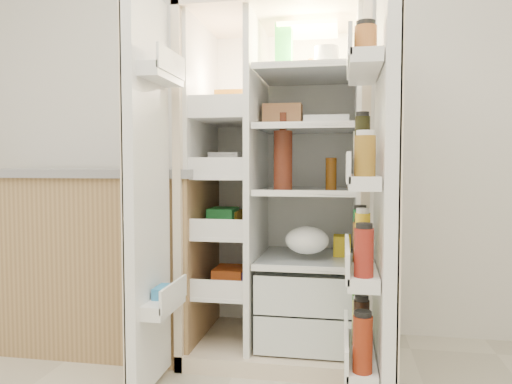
# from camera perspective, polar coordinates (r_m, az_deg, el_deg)

# --- Properties ---
(wall_back) EXTENTS (4.00, 0.02, 2.70)m
(wall_back) POSITION_cam_1_polar(r_m,az_deg,el_deg) (3.01, 0.31, 9.65)
(wall_back) COLOR silver
(wall_back) RESTS_ON floor
(refrigerator) EXTENTS (0.92, 0.70, 1.80)m
(refrigerator) POSITION_cam_1_polar(r_m,az_deg,el_deg) (2.63, 3.07, -2.63)
(refrigerator) COLOR beige
(refrigerator) RESTS_ON floor
(freezer_door) EXTENTS (0.15, 0.40, 1.72)m
(freezer_door) POSITION_cam_1_polar(r_m,az_deg,el_deg) (2.17, -12.57, -0.10)
(freezer_door) COLOR white
(freezer_door) RESTS_ON floor
(fridge_door) EXTENTS (0.17, 0.58, 1.72)m
(fridge_door) POSITION_cam_1_polar(r_m,az_deg,el_deg) (1.92, 14.40, -1.21)
(fridge_door) COLOR white
(fridge_door) RESTS_ON floor
(kitchen_counter) EXTENTS (1.37, 0.73, 0.99)m
(kitchen_counter) POSITION_cam_1_polar(r_m,az_deg,el_deg) (2.97, -18.21, -6.93)
(kitchen_counter) COLOR #A48252
(kitchen_counter) RESTS_ON floor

